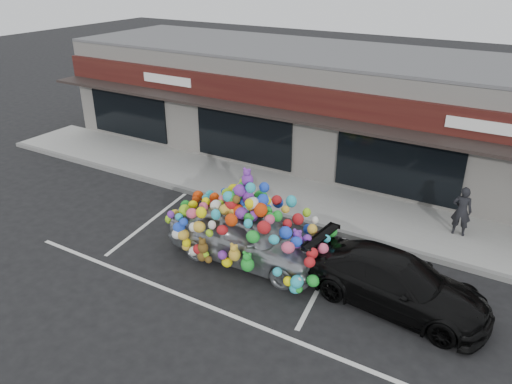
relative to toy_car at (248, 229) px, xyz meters
The scene contains 10 objects.
ground 1.11m from the toy_car, behind, with size 90.00×90.00×0.00m, color black.
shop_building 8.56m from the toy_car, 94.03° to the left, with size 24.00×7.20×4.31m.
sidewalk 4.15m from the toy_car, 98.44° to the left, with size 26.00×3.00×0.15m, color #9B9B96.
kerb 2.72m from the toy_car, 103.33° to the left, with size 26.00×0.18×0.16m, color slate.
parking_stripe_left 3.91m from the toy_car, behind, with size 0.12×4.40×0.01m, color silver.
parking_stripe_mid 2.40m from the toy_car, ahead, with size 0.12×4.40×0.01m, color silver.
lane_line 2.84m from the toy_car, 58.45° to the right, with size 14.00×0.12×0.01m, color silver.
toy_car is the anchor object (origin of this frame).
black_sedan 4.09m from the toy_car, ahead, with size 4.41×1.79×1.28m, color black.
pedestrian_a 6.30m from the toy_car, 40.91° to the left, with size 0.56×0.37×1.53m, color #232328.
Camera 1 is at (6.84, -9.99, 7.58)m, focal length 35.00 mm.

